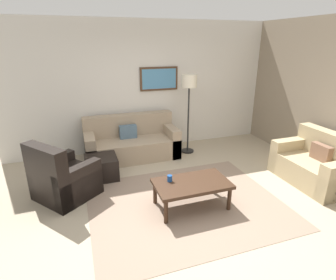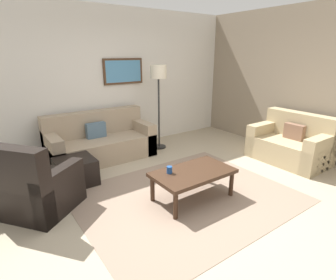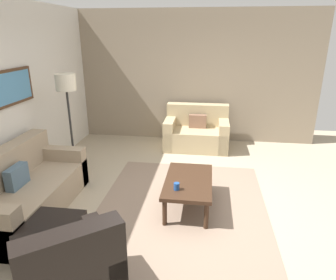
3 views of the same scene
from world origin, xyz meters
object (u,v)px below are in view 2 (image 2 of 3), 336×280
at_px(coffee_table, 193,174).
at_px(cup, 169,170).
at_px(ottoman, 76,171).
at_px(lamp_standing, 159,81).
at_px(couch_main, 100,143).
at_px(couch_loveseat, 292,145).
at_px(framed_artwork, 123,71).
at_px(armchair_leather, 35,190).

bearing_deg(coffee_table, cup, 155.94).
height_order(ottoman, lamp_standing, lamp_standing).
distance_m(ottoman, lamp_standing, 2.39).
relative_size(couch_main, couch_loveseat, 1.46).
xyz_separation_m(cup, lamp_standing, (1.09, 1.89, 0.95)).
bearing_deg(couch_loveseat, coffee_table, -179.91).
relative_size(ottoman, lamp_standing, 0.33).
height_order(couch_main, ottoman, couch_main).
bearing_deg(framed_artwork, lamp_standing, -49.78).
bearing_deg(framed_artwork, coffee_table, -96.87).
xyz_separation_m(ottoman, framed_artwork, (1.48, 1.21, 1.38)).
xyz_separation_m(armchair_leather, cup, (1.53, -0.74, 0.15)).
bearing_deg(couch_main, lamp_standing, -7.83).
bearing_deg(ottoman, couch_main, 48.50).
height_order(ottoman, cup, cup).
bearing_deg(cup, ottoman, 124.93).
bearing_deg(framed_artwork, armchair_leather, -141.20).
bearing_deg(framed_artwork, ottoman, -140.84).
height_order(couch_loveseat, cup, couch_loveseat).
height_order(couch_main, armchair_leather, armchair_leather).
xyz_separation_m(couch_main, coffee_table, (0.45, -2.19, 0.06)).
bearing_deg(lamp_standing, ottoman, -161.94).
distance_m(ottoman, coffee_table, 1.82).
height_order(couch_loveseat, coffee_table, couch_loveseat).
relative_size(armchair_leather, lamp_standing, 0.66).
relative_size(armchair_leather, cup, 11.93).
bearing_deg(lamp_standing, armchair_leather, -156.28).
xyz_separation_m(couch_main, cup, (0.15, -2.06, 0.16)).
bearing_deg(lamp_standing, cup, -119.99).
height_order(couch_main, cup, couch_main).
bearing_deg(coffee_table, lamp_standing, 68.62).
relative_size(couch_main, coffee_table, 1.74).
xyz_separation_m(ottoman, lamp_standing, (1.96, 0.64, 1.21)).
distance_m(couch_main, coffee_table, 2.24).
height_order(couch_main, coffee_table, couch_main).
xyz_separation_m(couch_main, framed_artwork, (0.77, 0.40, 1.28)).
height_order(armchair_leather, coffee_table, armchair_leather).
distance_m(couch_main, cup, 2.07).
relative_size(coffee_table, lamp_standing, 0.64).
distance_m(couch_main, couch_loveseat, 3.61).
bearing_deg(coffee_table, framed_artwork, 83.13).
distance_m(cup, framed_artwork, 2.77).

